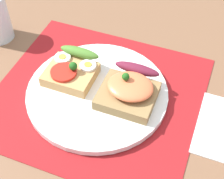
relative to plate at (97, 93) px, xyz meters
The scene contains 5 objects.
ground_plane 2.52cm from the plate, ahead, with size 120.00×90.00×3.20cm, color brown.
placemat 0.77cm from the plate, ahead, with size 38.52×35.59×0.30cm, color maroon.
plate is the anchor object (origin of this frame).
sandwich_egg_tomato 6.67cm from the plate, 163.08° to the left, with size 9.24×9.55×4.32cm.
sandwich_salmon 6.68cm from the plate, ahead, with size 10.21×10.51×5.48cm.
Camera 1 is at (17.94, -38.59, 49.52)cm, focal length 54.62 mm.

